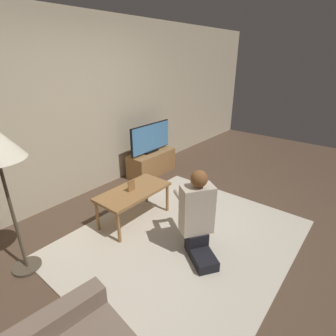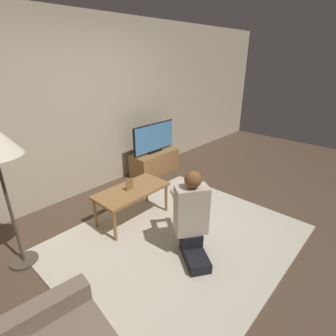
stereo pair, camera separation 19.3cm
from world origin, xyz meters
TOP-DOWN VIEW (x-y plane):
  - ground_plane at (0.00, 0.00)m, footprint 10.00×10.00m
  - wall_back at (0.00, 1.93)m, footprint 10.00×0.06m
  - rug at (0.00, 0.00)m, footprint 2.73×2.27m
  - tv_stand at (1.18, 1.58)m, footprint 0.91×0.40m
  - tv at (1.18, 1.58)m, footprint 0.94×0.08m
  - coffee_table at (-0.08, 0.73)m, footprint 0.96×0.48m
  - person_kneeling at (-0.07, -0.23)m, footprint 0.66×0.79m
  - picture_frame at (-0.10, 0.74)m, footprint 0.11×0.01m

SIDE VIEW (x-z plane):
  - ground_plane at x=0.00m, z-range 0.00..0.00m
  - rug at x=0.00m, z-range 0.00..0.02m
  - tv_stand at x=1.18m, z-range 0.00..0.42m
  - coffee_table at x=-0.08m, z-range 0.18..0.63m
  - person_kneeling at x=-0.07m, z-range -0.01..0.97m
  - picture_frame at x=-0.10m, z-range 0.45..0.60m
  - tv at x=1.18m, z-range 0.42..0.94m
  - wall_back at x=0.00m, z-range 0.00..2.60m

